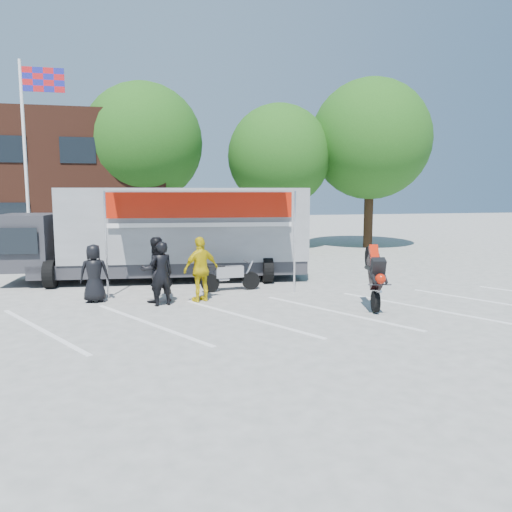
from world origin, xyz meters
name	(u,v)px	position (x,y,z in m)	size (l,w,h in m)	color
ground	(248,329)	(0.00, 0.00, 0.00)	(100.00, 100.00, 0.00)	#AAAAA4
parking_bay_lines	(239,318)	(0.00, 1.00, 0.01)	(18.00, 5.00, 0.01)	white
flagpole	(31,140)	(-6.24, 10.00, 5.05)	(1.61, 0.12, 8.00)	white
tree_left	(143,143)	(-2.00, 16.00, 5.57)	(6.12, 6.12, 8.64)	#382314
tree_mid	(279,156)	(5.00, 15.00, 4.94)	(5.44, 5.44, 7.68)	#382314
tree_right	(371,140)	(10.00, 14.50, 5.88)	(6.46, 6.46, 9.12)	#382314
transporter_truck	(173,280)	(-1.24, 6.76, 0.00)	(10.16, 4.90, 3.23)	#96999E
parked_motorcycle	(231,291)	(0.41, 4.38, 0.00)	(0.65, 1.95, 1.02)	#A6A6AA
stunt_bike_rider	(370,307)	(3.67, 1.29, 0.00)	(0.74, 1.58, 1.86)	black
spectator_leather_a	(94,273)	(-3.63, 3.73, 0.83)	(0.81, 0.53, 1.66)	black
spectator_leather_b	(161,274)	(-1.80, 2.83, 0.89)	(0.65, 0.42, 1.77)	black
spectator_leather_c	(155,270)	(-1.95, 3.32, 0.93)	(0.90, 0.70, 1.85)	black
spectator_hivis	(201,269)	(-0.68, 3.10, 0.93)	(1.09, 0.45, 1.85)	#DCBF0B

